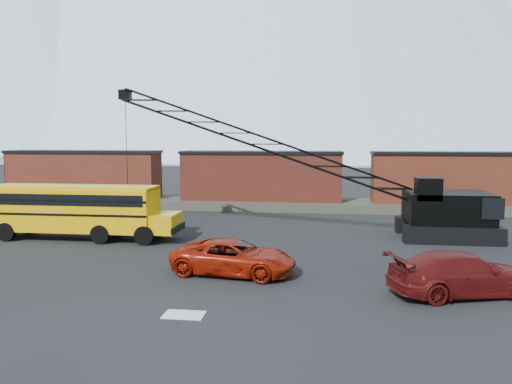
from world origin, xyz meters
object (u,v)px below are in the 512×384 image
at_px(maroon_suv, 463,274).
at_px(crawler_crane, 292,154).
at_px(red_pickup, 234,257).
at_px(school_bus, 79,209).

bearing_deg(maroon_suv, crawler_crane, 16.05).
bearing_deg(maroon_suv, red_pickup, 61.66).
xyz_separation_m(red_pickup, crawler_crane, (2.00, 9.13, 4.30)).
height_order(school_bus, red_pickup, school_bus).
bearing_deg(crawler_crane, red_pickup, -102.37).
bearing_deg(school_bus, maroon_suv, -22.13).
height_order(school_bus, maroon_suv, school_bus).
relative_size(maroon_suv, crawler_crane, 0.25).
bearing_deg(school_bus, red_pickup, -30.99).
distance_m(school_bus, red_pickup, 12.31).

